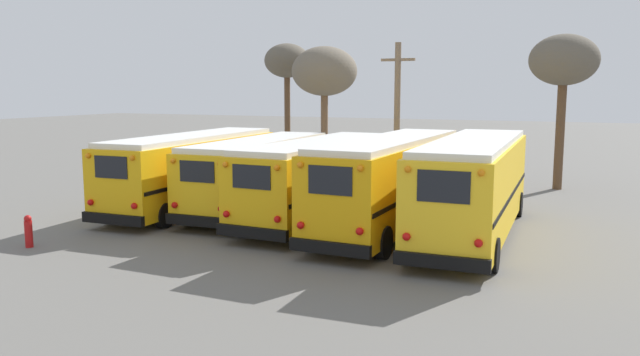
{
  "coord_description": "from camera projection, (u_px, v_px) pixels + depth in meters",
  "views": [
    {
      "loc": [
        9.4,
        -20.85,
        4.97
      ],
      "look_at": [
        0.0,
        0.59,
        1.61
      ],
      "focal_mm": 35.0,
      "sensor_mm": 36.0,
      "label": 1
    }
  ],
  "objects": [
    {
      "name": "school_bus_2",
      "position": [
        320.0,
        177.0,
        23.62
      ],
      "size": [
        2.84,
        10.03,
        3.04
      ],
      "color": "#EAAA0F",
      "rests_on": "ground"
    },
    {
      "name": "utility_pole",
      "position": [
        397.0,
        112.0,
        32.35
      ],
      "size": [
        1.8,
        0.32,
        7.32
      ],
      "color": "#75604C",
      "rests_on": "ground"
    },
    {
      "name": "school_bus_3",
      "position": [
        391.0,
        180.0,
        22.16
      ],
      "size": [
        2.77,
        10.83,
        3.25
      ],
      "color": "#E5A00C",
      "rests_on": "ground"
    },
    {
      "name": "school_bus_0",
      "position": [
        194.0,
        168.0,
        26.06
      ],
      "size": [
        2.9,
        10.36,
        3.08
      ],
      "color": "#EAAA0F",
      "rests_on": "ground"
    },
    {
      "name": "school_bus_1",
      "position": [
        260.0,
        172.0,
        25.34
      ],
      "size": [
        2.85,
        9.57,
        2.95
      ],
      "color": "yellow",
      "rests_on": "ground"
    },
    {
      "name": "ground_plane",
      "position": [
        314.0,
        223.0,
        23.34
      ],
      "size": [
        160.0,
        160.0,
        0.0
      ],
      "primitive_type": "plane",
      "color": "#66635E"
    },
    {
      "name": "bare_tree_0",
      "position": [
        564.0,
        63.0,
        30.24
      ],
      "size": [
        3.3,
        3.3,
        7.6
      ],
      "color": "brown",
      "rests_on": "ground"
    },
    {
      "name": "school_bus_4",
      "position": [
        474.0,
        184.0,
        20.93
      ],
      "size": [
        2.85,
        10.91,
        3.31
      ],
      "color": "yellow",
      "rests_on": "ground"
    },
    {
      "name": "fire_hydrant",
      "position": [
        29.0,
        231.0,
        19.64
      ],
      "size": [
        0.24,
        0.24,
        1.03
      ],
      "color": "#B21414",
      "rests_on": "ground"
    },
    {
      "name": "bare_tree_1",
      "position": [
        287.0,
        63.0,
        41.65
      ],
      "size": [
        3.02,
        3.02,
        7.96
      ],
      "color": "brown",
      "rests_on": "ground"
    },
    {
      "name": "bare_tree_2",
      "position": [
        324.0,
        72.0,
        37.92
      ],
      "size": [
        4.0,
        4.0,
        7.52
      ],
      "color": "brown",
      "rests_on": "ground"
    }
  ]
}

